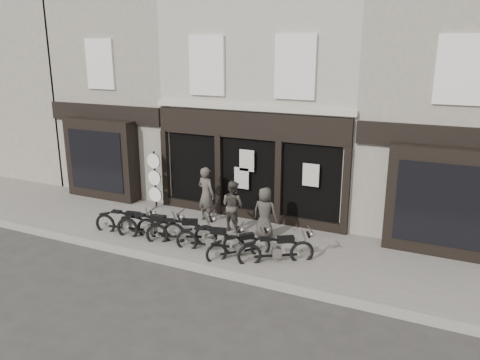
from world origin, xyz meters
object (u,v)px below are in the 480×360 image
at_px(motorcycle_1, 151,229).
at_px(motorcycle_4, 240,248).
at_px(man_left, 206,194).
at_px(advert_sign_post, 155,182).
at_px(motorcycle_5, 277,252).
at_px(man_centre, 233,206).
at_px(motorcycle_2, 182,233).
at_px(motorcycle_0, 127,225).
at_px(man_right, 265,212).
at_px(motorcycle_3, 211,241).

distance_m(motorcycle_1, motorcycle_4, 3.11).
xyz_separation_m(motorcycle_4, man_left, (-2.34, 2.18, 0.71)).
bearing_deg(motorcycle_1, man_left, 60.71).
distance_m(motorcycle_4, advert_sign_post, 5.48).
bearing_deg(motorcycle_5, man_centre, 109.78).
relative_size(motorcycle_2, motorcycle_5, 1.08).
relative_size(motorcycle_2, man_left, 1.09).
xyz_separation_m(motorcycle_1, motorcycle_4, (3.11, 0.02, -0.07)).
height_order(motorcycle_0, advert_sign_post, advert_sign_post).
xyz_separation_m(motorcycle_0, motorcycle_5, (5.20, 0.14, -0.00)).
height_order(man_left, man_centre, man_left).
distance_m(motorcycle_0, man_left, 2.87).
bearing_deg(advert_sign_post, man_left, -7.94).
relative_size(man_centre, man_right, 1.04).
height_order(motorcycle_1, man_right, man_right).
bearing_deg(motorcycle_4, motorcycle_0, 133.09).
xyz_separation_m(motorcycle_0, man_centre, (2.98, 1.80, 0.54)).
height_order(motorcycle_0, motorcycle_2, motorcycle_2).
relative_size(motorcycle_1, motorcycle_4, 1.45).
distance_m(motorcycle_5, man_right, 1.96).
relative_size(motorcycle_3, man_left, 1.10).
xyz_separation_m(motorcycle_3, man_centre, (-0.16, 1.79, 0.56)).
distance_m(motorcycle_3, man_left, 2.66).
bearing_deg(man_centre, motorcycle_4, 136.73).
xyz_separation_m(motorcycle_3, motorcycle_4, (0.96, -0.01, -0.03)).
bearing_deg(man_right, motorcycle_0, 23.09).
bearing_deg(man_centre, motorcycle_1, 57.11).
xyz_separation_m(motorcycle_2, man_centre, (0.94, 1.63, 0.54)).
height_order(motorcycle_4, man_right, man_right).
xyz_separation_m(motorcycle_5, man_centre, (-2.22, 1.65, 0.55)).
bearing_deg(advert_sign_post, motorcycle_1, -55.85).
xyz_separation_m(motorcycle_0, motorcycle_4, (4.10, -0.00, -0.04)).
bearing_deg(motorcycle_4, advert_sign_post, 104.89).
distance_m(motorcycle_0, motorcycle_5, 5.20).
xyz_separation_m(motorcycle_4, motorcycle_5, (1.10, 0.14, 0.04)).
height_order(man_centre, advert_sign_post, advert_sign_post).
xyz_separation_m(man_centre, man_right, (1.18, -0.07, -0.03)).
relative_size(motorcycle_0, man_centre, 1.32).
bearing_deg(man_centre, motorcycle_3, 109.92).
height_order(motorcycle_4, man_left, man_left).
xyz_separation_m(motorcycle_0, man_right, (4.16, 1.72, 0.51)).
bearing_deg(advert_sign_post, motorcycle_0, -73.79).
relative_size(motorcycle_0, advert_sign_post, 0.97).
distance_m(motorcycle_0, motorcycle_4, 4.10).
relative_size(motorcycle_0, man_left, 1.15).
bearing_deg(advert_sign_post, man_centre, -10.72).
xyz_separation_m(motorcycle_0, man_left, (1.75, 2.18, 0.66)).
bearing_deg(motorcycle_0, motorcycle_4, -9.68).
xyz_separation_m(motorcycle_1, man_centre, (1.99, 1.81, 0.52)).
distance_m(man_centre, advert_sign_post, 3.75).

